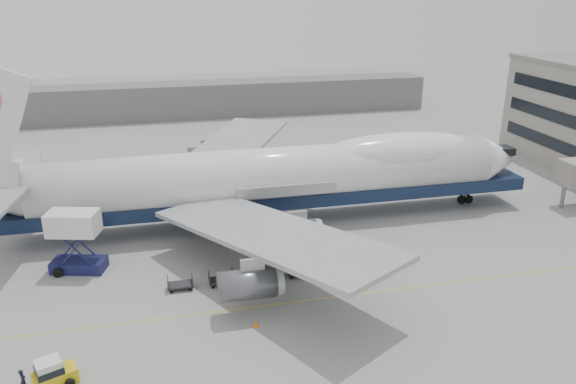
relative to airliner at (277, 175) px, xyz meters
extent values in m
plane|color=gray|center=(-0.64, -12.00, -5.62)|extent=(260.00, 260.00, 0.00)
cube|color=gold|center=(-0.64, -18.00, -5.62)|extent=(60.00, 0.15, 0.01)
cylinder|color=slate|center=(35.36, -4.00, -4.12)|extent=(0.50, 0.50, 3.00)
cube|color=slate|center=(-10.64, 58.00, -2.12)|extent=(110.00, 8.00, 7.00)
cylinder|color=white|center=(-0.64, 0.00, 0.08)|extent=(52.00, 6.40, 6.40)
cube|color=#0F1C37|center=(0.36, 0.00, -2.48)|extent=(60.00, 5.76, 1.50)
cone|color=white|center=(28.36, 0.00, 0.08)|extent=(6.00, 6.40, 6.40)
ellipsoid|color=white|center=(14.96, 0.00, 1.84)|extent=(20.67, 5.78, 4.56)
cube|color=#9EA0A3|center=(-3.64, -14.28, -0.52)|extent=(20.35, 26.74, 2.26)
cube|color=#9EA0A3|center=(-3.64, 14.28, -0.52)|extent=(20.35, 26.74, 2.26)
cylinder|color=#595B60|center=(-6.64, 19.00, -2.72)|extent=(4.80, 2.60, 2.60)
cylinder|color=#595B60|center=(-0.64, 10.00, -2.72)|extent=(4.80, 2.60, 2.60)
cylinder|color=#595B60|center=(-0.64, -10.00, -2.72)|extent=(4.80, 2.60, 2.60)
cylinder|color=#595B60|center=(-6.64, -19.00, -2.72)|extent=(4.80, 2.60, 2.60)
cylinder|color=slate|center=(24.36, 0.00, -4.37)|extent=(0.36, 0.36, 2.50)
cylinder|color=black|center=(24.36, 0.00, -5.07)|extent=(1.10, 0.45, 1.10)
cylinder|color=slate|center=(-3.64, -3.00, -4.37)|extent=(0.36, 0.36, 2.50)
cylinder|color=black|center=(-3.64, -3.00, -5.07)|extent=(1.10, 0.45, 1.10)
cylinder|color=slate|center=(-3.64, 3.00, -4.37)|extent=(0.36, 0.36, 2.50)
cylinder|color=black|center=(-3.64, 3.00, -5.07)|extent=(1.10, 0.45, 1.10)
cube|color=#181A48|center=(-21.36, -7.50, -5.07)|extent=(5.50, 3.64, 1.11)
cube|color=silver|center=(-21.36, -7.50, -0.62)|extent=(5.17, 3.73, 2.22)
cube|color=#181A48|center=(-21.36, -8.61, -2.82)|extent=(3.51, 1.04, 3.98)
cube|color=#181A48|center=(-21.36, -6.39, -2.82)|extent=(3.51, 1.04, 3.98)
cube|color=slate|center=(-21.36, -5.88, -0.62)|extent=(2.65, 1.80, 0.15)
cylinder|color=black|center=(-23.18, -8.51, -5.17)|extent=(0.91, 0.35, 0.91)
cylinder|color=black|center=(-23.18, -6.49, -5.17)|extent=(0.91, 0.35, 0.91)
cylinder|color=black|center=(-19.54, -8.51, -5.17)|extent=(0.91, 0.35, 0.91)
cylinder|color=black|center=(-19.54, -6.49, -5.17)|extent=(0.91, 0.35, 0.91)
cube|color=gold|center=(-21.09, -24.67, -5.06)|extent=(3.22, 2.50, 1.12)
cube|color=silver|center=(-21.38, -24.78, -4.05)|extent=(2.05, 1.94, 1.02)
cube|color=black|center=(-21.38, -24.78, -4.25)|extent=(2.18, 2.07, 0.51)
cylinder|color=black|center=(-22.11, -24.01, -5.27)|extent=(0.71, 0.31, 0.71)
cylinder|color=black|center=(-20.07, -25.33, -5.27)|extent=(0.71, 0.31, 0.71)
cylinder|color=black|center=(-20.07, -24.01, -5.27)|extent=(0.71, 0.31, 0.71)
imported|color=black|center=(-23.09, -24.87, -4.76)|extent=(0.54, 0.71, 1.74)
cone|color=orange|center=(-6.29, -20.86, -5.31)|extent=(0.40, 0.40, 0.63)
cube|color=orange|center=(-6.29, -20.86, -5.61)|extent=(0.43, 0.43, 0.03)
cube|color=#2D2D30|center=(-11.96, -13.42, -5.17)|extent=(2.30, 1.35, 0.18)
cube|color=#2D2D30|center=(-13.06, -13.42, -4.77)|extent=(0.08, 1.35, 0.90)
cube|color=#2D2D30|center=(-10.86, -13.42, -4.77)|extent=(0.08, 1.35, 0.90)
cylinder|color=black|center=(-12.81, -13.97, -5.47)|extent=(0.30, 0.12, 0.30)
cylinder|color=black|center=(-12.81, -12.87, -5.47)|extent=(0.30, 0.12, 0.30)
cylinder|color=black|center=(-11.11, -13.97, -5.47)|extent=(0.30, 0.12, 0.30)
cylinder|color=black|center=(-11.11, -12.87, -5.47)|extent=(0.30, 0.12, 0.30)
cube|color=#2D2D30|center=(-8.22, -13.42, -5.17)|extent=(2.30, 1.35, 0.18)
cube|color=#2D2D30|center=(-9.32, -13.42, -4.77)|extent=(0.08, 1.35, 0.90)
cube|color=#2D2D30|center=(-7.12, -13.42, -4.77)|extent=(0.08, 1.35, 0.90)
cylinder|color=black|center=(-9.07, -13.97, -5.47)|extent=(0.30, 0.12, 0.30)
cylinder|color=black|center=(-9.07, -12.87, -5.47)|extent=(0.30, 0.12, 0.30)
cylinder|color=black|center=(-7.37, -13.97, -5.47)|extent=(0.30, 0.12, 0.30)
cylinder|color=black|center=(-7.37, -12.87, -5.47)|extent=(0.30, 0.12, 0.30)
cube|color=#2D2D30|center=(-4.47, -13.42, -5.17)|extent=(2.30, 1.35, 0.18)
cube|color=#2D2D30|center=(-5.57, -13.42, -4.77)|extent=(0.08, 1.35, 0.90)
cube|color=#2D2D30|center=(-3.37, -13.42, -4.77)|extent=(0.08, 1.35, 0.90)
cylinder|color=black|center=(-5.32, -13.97, -5.47)|extent=(0.30, 0.12, 0.30)
cylinder|color=black|center=(-5.32, -12.87, -5.47)|extent=(0.30, 0.12, 0.30)
cylinder|color=black|center=(-3.62, -13.97, -5.47)|extent=(0.30, 0.12, 0.30)
cylinder|color=black|center=(-3.62, -12.87, -5.47)|extent=(0.30, 0.12, 0.30)
cube|color=#2D2D30|center=(-0.73, -13.42, -5.17)|extent=(2.30, 1.35, 0.18)
cube|color=#2D2D30|center=(-1.83, -13.42, -4.77)|extent=(0.08, 1.35, 0.90)
cube|color=#2D2D30|center=(0.37, -13.42, -4.77)|extent=(0.08, 1.35, 0.90)
cylinder|color=black|center=(-1.58, -13.97, -5.47)|extent=(0.30, 0.12, 0.30)
cylinder|color=black|center=(-1.58, -12.87, -5.47)|extent=(0.30, 0.12, 0.30)
cylinder|color=black|center=(0.12, -13.97, -5.47)|extent=(0.30, 0.12, 0.30)
cylinder|color=black|center=(0.12, -12.87, -5.47)|extent=(0.30, 0.12, 0.30)
cube|color=#2D2D30|center=(3.01, -13.42, -5.17)|extent=(2.30, 1.35, 0.18)
cube|color=#2D2D30|center=(1.91, -13.42, -4.77)|extent=(0.08, 1.35, 0.90)
cube|color=#2D2D30|center=(4.11, -13.42, -4.77)|extent=(0.08, 1.35, 0.90)
cylinder|color=black|center=(2.16, -13.97, -5.47)|extent=(0.30, 0.12, 0.30)
cylinder|color=black|center=(2.16, -12.87, -5.47)|extent=(0.30, 0.12, 0.30)
cylinder|color=black|center=(3.86, -13.97, -5.47)|extent=(0.30, 0.12, 0.30)
cylinder|color=black|center=(3.86, -12.87, -5.47)|extent=(0.30, 0.12, 0.30)
camera|label=1|loc=(-12.60, -59.47, 20.64)|focal=35.00mm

